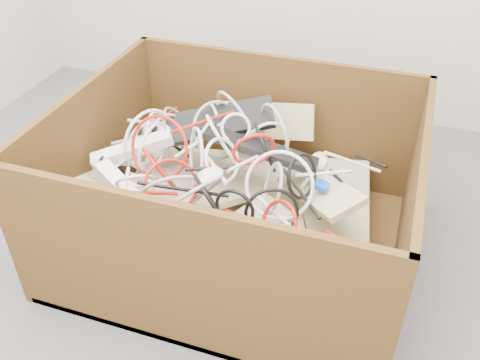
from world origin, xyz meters
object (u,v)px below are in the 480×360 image
(power_strip_left, at_px, (132,149))
(vga_plug, at_px, (322,186))
(cardboard_box, at_px, (234,215))
(power_strip_right, at_px, (125,191))

(power_strip_left, distance_m, vga_plug, 0.71)
(vga_plug, bearing_deg, power_strip_left, -171.81)
(cardboard_box, bearing_deg, power_strip_right, -147.64)
(power_strip_left, bearing_deg, vga_plug, -27.56)
(cardboard_box, bearing_deg, vga_plug, 0.66)
(cardboard_box, bearing_deg, power_strip_left, -178.35)
(cardboard_box, distance_m, power_strip_right, 0.42)
(cardboard_box, height_order, power_strip_right, cardboard_box)
(power_strip_right, distance_m, vga_plug, 0.67)
(vga_plug, bearing_deg, cardboard_box, -172.37)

